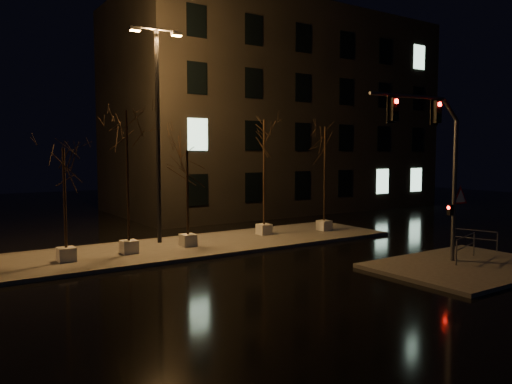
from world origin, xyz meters
TOP-DOWN VIEW (x-y plane):
  - ground at (0.00, 0.00)m, footprint 90.00×90.00m
  - median at (0.00, 6.00)m, footprint 22.00×5.00m
  - sidewalk_corner at (7.50, -3.50)m, footprint 7.00×5.00m
  - building at (14.00, 18.00)m, footprint 25.00×12.00m
  - tree_1 at (-5.11, 5.59)m, footprint 1.80×1.80m
  - tree_2 at (-2.50, 5.75)m, footprint 1.80×1.80m
  - tree_3 at (0.30, 5.83)m, footprint 1.80×1.80m
  - tree_4 at (5.05, 6.55)m, footprint 1.80×1.80m
  - tree_5 at (8.58, 5.84)m, footprint 1.80×1.80m
  - traffic_signal_mast at (6.65, -2.71)m, footprint 5.21×0.52m
  - streetlight_main at (-0.43, 7.39)m, footprint 2.50×0.44m
  - guard_rail_a at (8.14, -3.06)m, footprint 2.20×0.70m
  - guard_rail_b at (10.50, -1.98)m, footprint 0.58×1.76m

SIDE VIEW (x-z plane):
  - ground at x=0.00m, z-range 0.00..0.00m
  - median at x=0.00m, z-range 0.00..0.15m
  - sidewalk_corner at x=7.50m, z-range 0.00..0.15m
  - guard_rail_b at x=10.50m, z-range 0.28..1.15m
  - guard_rail_a at x=8.14m, z-range 0.30..1.29m
  - tree_3 at x=0.30m, z-range 1.32..5.82m
  - tree_1 at x=-5.11m, z-range 1.33..5.88m
  - traffic_signal_mast at x=6.65m, z-range 1.15..7.53m
  - tree_5 at x=8.58m, z-range 1.66..7.50m
  - tree_4 at x=5.05m, z-range 1.73..7.85m
  - tree_2 at x=-2.50m, z-range 1.75..7.95m
  - streetlight_main at x=-0.43m, z-range 0.92..10.92m
  - building at x=14.00m, z-range 0.00..15.00m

